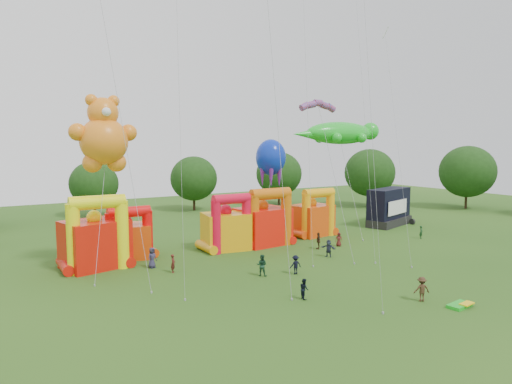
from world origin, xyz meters
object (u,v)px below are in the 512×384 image
stage_trailer (389,207)px  spectator_0 (152,258)px  octopus_kite (267,195)px  bouncy_castle_2 (227,228)px  gecko_kite (348,173)px  teddy_bear_kite (102,177)px  bouncy_castle_0 (96,240)px  spectator_4 (318,241)px

stage_trailer → spectator_0: bearing=-172.9°
octopus_kite → spectator_0: size_ratio=6.32×
bouncy_castle_2 → spectator_0: 10.18m
gecko_kite → octopus_kite: 13.13m
stage_trailer → teddy_bear_kite: teddy_bear_kite is taller
bouncy_castle_2 → gecko_kite: (18.96, 1.23, 5.45)m
bouncy_castle_2 → teddy_bear_kite: bearing=-169.3°
stage_trailer → octopus_kite: 21.54m
gecko_kite → spectator_0: size_ratio=7.75×
spectator_0 → teddy_bear_kite: bearing=149.5°
teddy_bear_kite → bouncy_castle_0: bearing=96.4°
bouncy_castle_0 → stage_trailer: (41.45, 1.81, -0.08)m
stage_trailer → spectator_4: size_ratio=4.81×
stage_trailer → spectator_4: bearing=-160.2°
bouncy_castle_0 → bouncy_castle_2: size_ratio=1.11×
spectator_0 → spectator_4: (18.51, -2.01, -0.05)m
stage_trailer → gecko_kite: bearing=-177.7°
stage_trailer → gecko_kite: size_ratio=0.59×
bouncy_castle_2 → teddy_bear_kite: size_ratio=0.39×
gecko_kite → spectator_0: 29.69m
spectator_0 → octopus_kite: bearing=-9.2°
bouncy_castle_2 → spectator_0: size_ratio=3.24×
bouncy_castle_0 → spectator_4: bearing=-11.9°
spectator_0 → stage_trailer: bearing=-17.2°
spectator_4 → gecko_kite: bearing=156.1°
bouncy_castle_2 → gecko_kite: bearing=3.7°
teddy_bear_kite → gecko_kite: 33.05m
stage_trailer → spectator_0: 37.26m
teddy_bear_kite → gecko_kite: bearing=6.7°
octopus_kite → spectator_4: size_ratio=6.62×
bouncy_castle_2 → spectator_4: bouncy_castle_2 is taller
bouncy_castle_0 → teddy_bear_kite: 6.57m
bouncy_castle_2 → octopus_kite: 6.92m
bouncy_castle_2 → stage_trailer: bearing=3.3°
bouncy_castle_2 → stage_trailer: bouncy_castle_2 is taller
bouncy_castle_2 → octopus_kite: size_ratio=0.51×
teddy_bear_kite → octopus_kite: (19.87, 3.77, -3.16)m
octopus_kite → spectator_4: octopus_kite is taller
bouncy_castle_0 → spectator_0: bearing=-32.0°
spectator_0 → spectator_4: spectator_0 is taller
spectator_4 → octopus_kite: bearing=-121.2°
bouncy_castle_0 → spectator_0: size_ratio=3.60×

